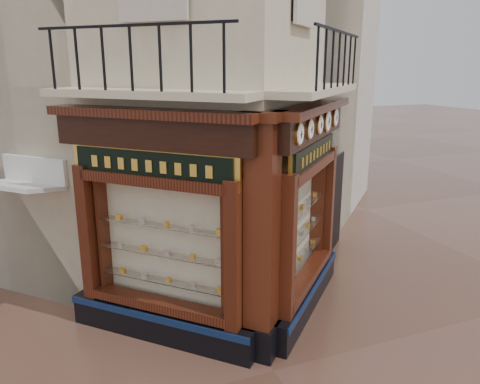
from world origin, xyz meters
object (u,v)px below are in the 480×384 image
clock_b (310,129)px  awning (33,312)px  clock_a (299,134)px  signboard_left (151,165)px  clock_c (320,125)px  clock_e (335,118)px  corner_pilaster (262,244)px  clock_d (327,121)px  signboard_right (314,153)px

clock_b → awning: size_ratio=0.22×
clock_a → signboard_left: size_ratio=0.16×
clock_a → awning: bearing=100.2°
clock_c → awning: size_ratio=0.23×
clock_e → signboard_left: size_ratio=0.16×
clock_a → clock_e: 2.51m
clock_b → corner_pilaster: bearing=156.8°
signboard_left → clock_a: bearing=-161.9°
awning → signboard_left: size_ratio=0.68×
clock_a → clock_b: (0.42, 0.42, -0.00)m
clock_b → clock_e: size_ratio=0.93×
clock_d → clock_e: size_ratio=1.13×
clock_b → awning: (-4.56, 2.44, -3.62)m
corner_pilaster → clock_c: bearing=-14.6°
clock_a → clock_e: (1.77, 1.77, 0.00)m
clock_b → clock_a: bearing=-180.0°
clock_b → signboard_right: size_ratio=0.17×
clock_c → signboard_left: (-2.92, 0.15, -0.52)m
clock_d → clock_e: (0.48, 0.48, -0.00)m
clock_e → clock_a: bearing=-180.0°
clock_d → awning: 6.71m
signboard_left → corner_pilaster: bearing=-169.8°
awning → signboard_left: (2.09, -1.83, 3.10)m
corner_pilaster → clock_a: (0.58, -0.02, 1.67)m
clock_a → signboard_left: clock_a is taller
clock_a → clock_e: bearing=0.0°
clock_b → signboard_right: clock_b is taller
clock_a → signboard_right: bearing=4.7°
awning → clock_a: bearing=-169.8°
clock_d → corner_pilaster: bearing=169.1°
clock_c → clock_e: 1.26m
clock_a → signboard_left: 2.35m
corner_pilaster → signboard_right: corner_pilaster is taller
awning → signboard_right: bearing=-155.1°
clock_c → awning: bearing=113.4°
clock_e → awning: clock_e is taller
clock_a → signboard_left: bearing=108.1°
corner_pilaster → clock_a: bearing=-47.2°
corner_pilaster → clock_e: 3.38m
clock_d → awning: clock_d is taller
clock_c → clock_e: clock_e is taller
clock_a → signboard_right: size_ratio=0.17×
clock_b → clock_d: size_ratio=0.82×
clock_c → clock_d: (0.41, 0.41, 0.00)m
corner_pilaster → clock_a: size_ratio=11.59×
awning → clock_b: bearing=-163.2°
signboard_right → clock_e: bearing=-5.5°
clock_a → clock_e: size_ratio=0.96×
signboard_left → signboard_right: signboard_left is taller
clock_d → signboard_left: clock_d is taller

